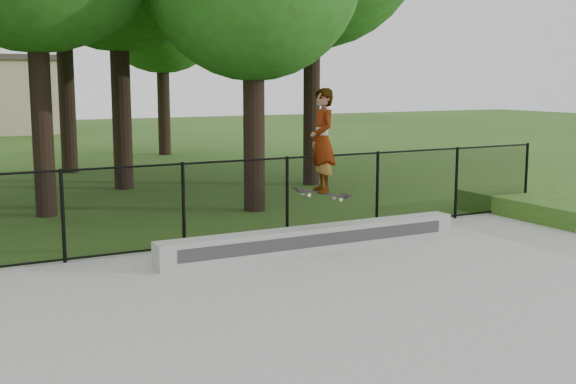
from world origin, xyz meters
The scene contains 5 objects.
ground centered at (0.00, 0.00, 0.00)m, with size 100.00×100.00×0.00m, color #2A5417.
concrete_slab centered at (0.00, 0.00, 0.03)m, with size 14.00×12.00×0.06m, color gray.
grind_ledge centered at (1.89, 4.70, 0.27)m, with size 5.56×0.40×0.42m, color #9A9B96.
skater_airborne centered at (1.86, 4.41, 1.93)m, with size 0.83×0.68×1.86m.
chainlink_fence centered at (0.00, 5.90, 0.81)m, with size 16.06×0.06×1.50m.
Camera 1 is at (-4.09, -5.62, 2.92)m, focal length 45.00 mm.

